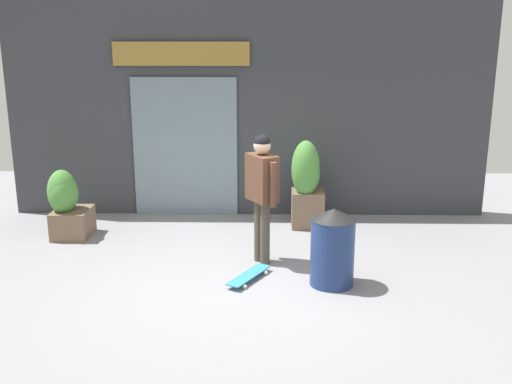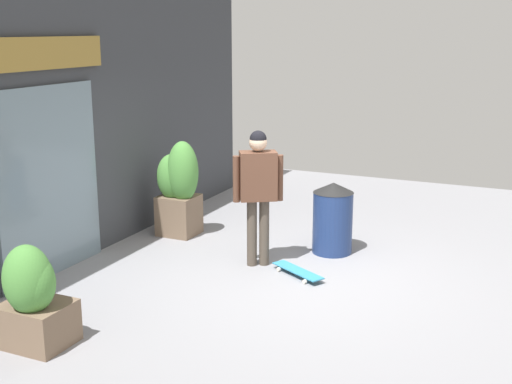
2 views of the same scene
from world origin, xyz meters
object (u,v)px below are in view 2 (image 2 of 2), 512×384
Objects in this scene: skateboarder at (258,183)px; planter_box_right at (32,296)px; planter_box_left at (178,186)px; skateboard at (298,271)px; trash_bin at (333,218)px.

skateboarder is 3.21m from planter_box_right.
skateboarder is 1.78m from planter_box_left.
planter_box_left is (0.85, 2.22, 0.68)m from skateboard.
trash_bin reaches higher than skateboard.
skateboarder is 1.68× the size of planter_box_right.
planter_box_right is (-3.69, -0.59, -0.21)m from planter_box_left.
trash_bin is (0.88, -0.72, -0.60)m from skateboarder.
skateboarder is 1.79× the size of trash_bin.
skateboarder reaches higher than trash_bin.
skateboard is 2.47m from planter_box_left.
planter_box_right is at bearing -50.60° from skateboarder.
trash_bin is at bearing 108.61° from skateboarder.
planter_box_left reaches higher than planter_box_right.
skateboarder is 2.24× the size of skateboard.
planter_box_right is (-2.83, 1.63, 0.47)m from skateboard.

